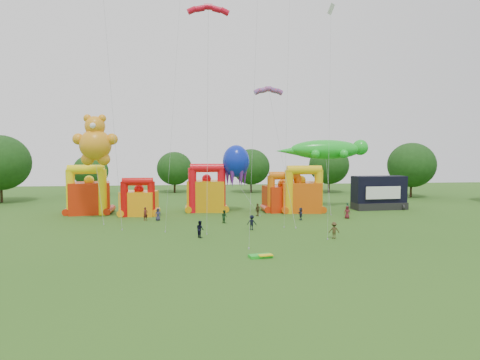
{
  "coord_description": "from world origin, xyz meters",
  "views": [
    {
      "loc": [
        -4.89,
        -35.75,
        9.34
      ],
      "look_at": [
        1.27,
        18.0,
        5.56
      ],
      "focal_mm": 32.0,
      "sensor_mm": 36.0,
      "label": 1
    }
  ],
  "objects": [
    {
      "name": "spectator_2",
      "position": [
        -0.69,
        18.58,
        0.84
      ],
      "size": [
        0.94,
        1.01,
        1.67
      ],
      "primitive_type": "imported",
      "rotation": [
        0.0,
        0.0,
        2.05
      ],
      "color": "#173B1C",
      "rests_on": "ground"
    },
    {
      "name": "spectator_9",
      "position": [
        10.07,
        7.44,
        0.89
      ],
      "size": [
        1.22,
        0.79,
        1.78
      ],
      "primitive_type": "imported",
      "rotation": [
        0.0,
        0.0,
        3.02
      ],
      "color": "#3F3219",
      "rests_on": "ground"
    },
    {
      "name": "teddy_bear_kite",
      "position": [
        -17.19,
        22.2,
        7.94
      ],
      "size": [
        5.87,
        6.45,
        14.18
      ],
      "color": "orange",
      "rests_on": "ground"
    },
    {
      "name": "spectator_3",
      "position": [
        2.12,
        13.3,
        0.88
      ],
      "size": [
        1.27,
        0.95,
        1.76
      ],
      "primitive_type": "imported",
      "rotation": [
        0.0,
        0.0,
        2.86
      ],
      "color": "black",
      "rests_on": "ground"
    },
    {
      "name": "bouncy_castle_3",
      "position": [
        8.94,
        27.86,
        2.34
      ],
      "size": [
        5.85,
        5.04,
        6.15
      ],
      "color": "red",
      "rests_on": "ground"
    },
    {
      "name": "spectator_7",
      "position": [
        17.36,
        22.8,
        0.92
      ],
      "size": [
        0.79,
        0.67,
        1.84
      ],
      "primitive_type": "imported",
      "rotation": [
        0.0,
        0.0,
        0.42
      ],
      "color": "#183C23",
      "rests_on": "ground"
    },
    {
      "name": "bouncy_castle_0",
      "position": [
        -19.82,
        28.7,
        2.74
      ],
      "size": [
        6.49,
        5.6,
        7.26
      ],
      "color": "red",
      "rests_on": "ground"
    },
    {
      "name": "spectator_6",
      "position": [
        16.28,
        20.13,
        0.87
      ],
      "size": [
        0.93,
        0.69,
        1.74
      ],
      "primitive_type": "imported",
      "rotation": [
        0.0,
        0.0,
        6.12
      ],
      "color": "#59191F",
      "rests_on": "ground"
    },
    {
      "name": "gecko_kite",
      "position": [
        16.41,
        29.55,
        7.13
      ],
      "size": [
        15.29,
        10.69,
        11.15
      ],
      "color": "green",
      "rests_on": "ground"
    },
    {
      "name": "octopus_kite",
      "position": [
        2.46,
        27.09,
        5.2
      ],
      "size": [
        5.04,
        6.48,
        10.22
      ],
      "color": "#0B21AD",
      "rests_on": "ground"
    },
    {
      "name": "tree_ring",
      "position": [
        -1.22,
        0.63,
        6.26
      ],
      "size": [
        127.13,
        129.26,
        12.07
      ],
      "color": "#352314",
      "rests_on": "ground"
    },
    {
      "name": "diamond_kites",
      "position": [
        2.82,
        12.66,
        16.21
      ],
      "size": [
        19.7,
        17.23,
        37.79
      ],
      "color": "red",
      "rests_on": "ground"
    },
    {
      "name": "bouncy_castle_4",
      "position": [
        11.67,
        26.97,
        2.68
      ],
      "size": [
        6.35,
        5.39,
        7.1
      ],
      "color": "#DB520B",
      "rests_on": "ground"
    },
    {
      "name": "ground",
      "position": [
        0.0,
        0.0,
        0.0
      ],
      "size": [
        160.0,
        160.0,
        0.0
      ],
      "primitive_type": "plane",
      "color": "#2C5919",
      "rests_on": "ground"
    },
    {
      "name": "spectator_8",
      "position": [
        -3.99,
        9.61,
        0.92
      ],
      "size": [
        1.03,
        1.11,
        1.83
      ],
      "primitive_type": "imported",
      "rotation": [
        0.0,
        0.0,
        2.05
      ],
      "color": "black",
      "rests_on": "ground"
    },
    {
      "name": "spectator_0",
      "position": [
        -9.3,
        21.32,
        0.83
      ],
      "size": [
        0.94,
        0.77,
        1.67
      ],
      "primitive_type": "imported",
      "rotation": [
        0.0,
        0.0,
        0.34
      ],
      "color": "#2A2945",
      "rests_on": "ground"
    },
    {
      "name": "spectator_4",
      "position": [
        4.46,
        23.73,
        0.9
      ],
      "size": [
        1.06,
        1.06,
        1.81
      ],
      "primitive_type": "imported",
      "rotation": [
        0.0,
        0.0,
        3.92
      ],
      "color": "#47361C",
      "rests_on": "ground"
    },
    {
      "name": "parafoil_kites",
      "position": [
        -6.56,
        17.17,
        13.54
      ],
      "size": [
        25.39,
        10.23,
        32.6
      ],
      "color": "red",
      "rests_on": "ground"
    },
    {
      "name": "stage_trailer",
      "position": [
        24.65,
        28.6,
        2.56
      ],
      "size": [
        8.51,
        3.64,
        5.31
      ],
      "color": "black",
      "rests_on": "ground"
    },
    {
      "name": "spectator_1",
      "position": [
        -10.95,
        21.53,
        0.9
      ],
      "size": [
        0.77,
        0.75,
        1.79
      ],
      "primitive_type": "imported",
      "rotation": [
        0.0,
        0.0,
        0.72
      ],
      "color": "#4F1A16",
      "rests_on": "ground"
    },
    {
      "name": "bouncy_castle_1",
      "position": [
        -12.35,
        26.26,
        2.1
      ],
      "size": [
        5.32,
        4.54,
        5.5
      ],
      "color": "orange",
      "rests_on": "ground"
    },
    {
      "name": "spectator_5",
      "position": [
        9.65,
        19.67,
        0.84
      ],
      "size": [
        0.6,
        1.59,
        1.68
      ],
      "primitive_type": "imported",
      "rotation": [
        0.0,
        0.0,
        4.65
      ],
      "color": "#24293C",
      "rests_on": "ground"
    },
    {
      "name": "folded_kite_bundle",
      "position": [
        1.12,
        0.48,
        0.14
      ],
      "size": [
        2.15,
        1.37,
        0.31
      ],
      "color": "green",
      "rests_on": "ground"
    },
    {
      "name": "bouncy_castle_2",
      "position": [
        -2.55,
        29.35,
        2.77
      ],
      "size": [
        6.04,
        5.06,
        7.34
      ],
      "color": "orange",
      "rests_on": "ground"
    }
  ]
}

